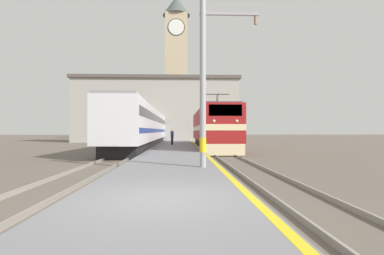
{
  "coord_description": "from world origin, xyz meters",
  "views": [
    {
      "loc": [
        0.43,
        -6.69,
        1.82
      ],
      "look_at": [
        1.61,
        25.13,
        2.16
      ],
      "focal_mm": 28.0,
      "sensor_mm": 36.0,
      "label": 1
    }
  ],
  "objects_px": {
    "passenger_train": "(152,128)",
    "catenary_mast": "(205,81)",
    "person_on_platform": "(172,136)",
    "clock_tower": "(176,63)",
    "locomotive_train": "(212,129)"
  },
  "relations": [
    {
      "from": "clock_tower",
      "to": "person_on_platform",
      "type": "bearing_deg",
      "value": -90.0
    },
    {
      "from": "passenger_train",
      "to": "catenary_mast",
      "type": "xyz_separation_m",
      "value": [
        4.93,
        -29.35,
        1.63
      ]
    },
    {
      "from": "passenger_train",
      "to": "locomotive_train",
      "type": "bearing_deg",
      "value": -58.88
    },
    {
      "from": "passenger_train",
      "to": "catenary_mast",
      "type": "relative_size",
      "value": 6.78
    },
    {
      "from": "person_on_platform",
      "to": "clock_tower",
      "type": "xyz_separation_m",
      "value": [
        0.0,
        30.04,
        14.6
      ]
    },
    {
      "from": "locomotive_train",
      "to": "person_on_platform",
      "type": "relative_size",
      "value": 11.35
    },
    {
      "from": "clock_tower",
      "to": "locomotive_train",
      "type": "bearing_deg",
      "value": -82.81
    },
    {
      "from": "person_on_platform",
      "to": "clock_tower",
      "type": "distance_m",
      "value": 33.4
    },
    {
      "from": "catenary_mast",
      "to": "clock_tower",
      "type": "relative_size",
      "value": 0.24
    },
    {
      "from": "locomotive_train",
      "to": "clock_tower",
      "type": "xyz_separation_m",
      "value": [
        -4.02,
        31.87,
        13.78
      ]
    },
    {
      "from": "passenger_train",
      "to": "person_on_platform",
      "type": "distance_m",
      "value": 10.31
    },
    {
      "from": "passenger_train",
      "to": "person_on_platform",
      "type": "bearing_deg",
      "value": -72.96
    },
    {
      "from": "clock_tower",
      "to": "catenary_mast",
      "type": "bearing_deg",
      "value": -87.77
    },
    {
      "from": "passenger_train",
      "to": "person_on_platform",
      "type": "height_order",
      "value": "passenger_train"
    },
    {
      "from": "catenary_mast",
      "to": "clock_tower",
      "type": "xyz_separation_m",
      "value": [
        -1.93,
        49.58,
        11.93
      ]
    }
  ]
}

